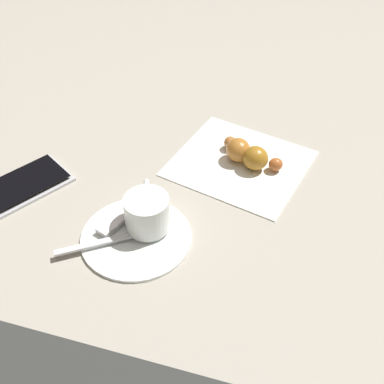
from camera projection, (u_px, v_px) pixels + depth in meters
ground_plane at (186, 204)px, 0.72m from camera, size 1.80×1.80×0.00m
saucer at (136, 236)px, 0.67m from camera, size 0.15×0.15×0.01m
espresso_cup at (147, 212)px, 0.66m from camera, size 0.08×0.06×0.05m
teaspoon at (127, 236)px, 0.66m from camera, size 0.11×0.11×0.01m
sugar_packet at (118, 219)px, 0.68m from camera, size 0.07×0.03×0.01m
napkin at (240, 163)px, 0.78m from camera, size 0.18×0.20×0.00m
croissant at (248, 154)px, 0.77m from camera, size 0.06×0.11×0.04m
cell_phone at (24, 185)px, 0.74m from camera, size 0.15×0.11×0.01m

